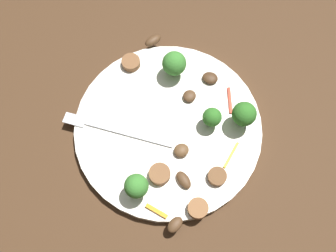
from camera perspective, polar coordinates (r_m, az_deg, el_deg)
The scene contains 20 objects.
ground_plane at distance 0.62m, azimuth 0.00°, elevation -0.60°, with size 1.40×1.40×0.00m, color #422B19.
plate at distance 0.61m, azimuth 0.00°, elevation -0.31°, with size 0.30×0.30×0.02m, color white.
fork at distance 0.61m, azimuth -8.78°, elevation -0.46°, with size 0.17×0.08×0.00m.
broccoli_floret_0 at distance 0.62m, azimuth 0.94°, elevation 9.32°, with size 0.04×0.04×0.05m.
broccoli_floret_1 at distance 0.59m, azimuth 11.32°, elevation 1.73°, with size 0.04×0.04×0.05m.
broccoli_floret_2 at distance 0.54m, azimuth -4.76°, elevation -8.97°, with size 0.04×0.04×0.05m.
broccoli_floret_3 at distance 0.59m, azimuth 6.61°, elevation 1.28°, with size 0.03×0.03×0.04m.
sausage_slice_0 at distance 0.58m, azimuth 7.36°, elevation -7.52°, with size 0.03×0.03×0.01m, color brown.
sausage_slice_1 at distance 0.57m, azimuth -1.25°, elevation -7.22°, with size 0.03×0.03×0.01m, color brown.
sausage_slice_2 at distance 0.56m, azimuth 4.49°, elevation -12.21°, with size 0.03×0.03×0.01m, color brown.
sausage_slice_3 at distance 0.65m, azimuth -5.57°, elevation 9.43°, with size 0.03×0.03×0.01m, color brown.
mushroom_0 at distance 0.56m, azimuth 1.07°, elevation -14.55°, with size 0.03×0.02×0.01m, color #4C331E.
mushroom_1 at distance 0.57m, azimuth 2.35°, elevation -8.07°, with size 0.03×0.02×0.01m, color #4C331E.
mushroom_2 at distance 0.62m, azimuth 3.23°, elevation 4.51°, with size 0.02×0.02×0.01m, color #4C331E.
mushroom_3 at distance 0.58m, azimuth 2.00°, elevation -3.66°, with size 0.02×0.02×0.01m, color brown.
mushroom_4 at distance 0.64m, azimuth 6.46°, elevation 7.06°, with size 0.03×0.02×0.01m, color #422B19.
mushroom_5 at distance 0.67m, azimuth -2.27°, elevation 12.68°, with size 0.03×0.02×0.01m, color #4C331E.
pepper_strip_0 at distance 0.59m, azimuth 9.45°, elevation -4.30°, with size 0.05×0.00×0.00m, color yellow.
pepper_strip_1 at distance 0.57m, azimuth -1.72°, elevation -12.60°, with size 0.04×0.01×0.00m, color orange.
pepper_strip_2 at distance 0.63m, azimuth 9.25°, elevation 3.81°, with size 0.05×0.00×0.00m, color red.
Camera 1 is at (-0.14, 0.17, 0.58)m, focal length 40.71 mm.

